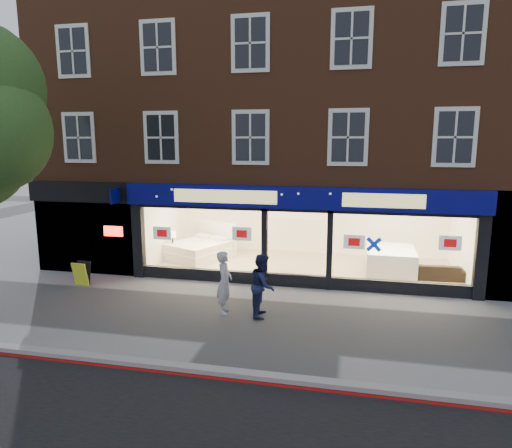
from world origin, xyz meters
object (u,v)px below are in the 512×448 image
(mattress_stack, at_px, (390,260))
(a_board, at_px, (82,274))
(sofa, at_px, (438,271))
(display_bed, at_px, (200,249))
(pedestrian_blue, at_px, (263,285))
(pedestrian_grey, at_px, (225,282))

(mattress_stack, bearing_deg, a_board, -160.74)
(sofa, relative_size, a_board, 2.22)
(sofa, distance_m, a_board, 11.86)
(mattress_stack, xyz_separation_m, a_board, (-10.00, -3.49, -0.11))
(display_bed, relative_size, a_board, 3.61)
(display_bed, bearing_deg, sofa, 18.64)
(mattress_stack, xyz_separation_m, pedestrian_blue, (-3.67, -4.80, 0.35))
(mattress_stack, distance_m, pedestrian_grey, 6.75)
(pedestrian_grey, bearing_deg, a_board, 70.27)
(mattress_stack, bearing_deg, pedestrian_grey, -134.86)
(display_bed, distance_m, a_board, 4.74)
(sofa, distance_m, pedestrian_blue, 6.70)
(display_bed, distance_m, pedestrian_grey, 5.71)
(mattress_stack, relative_size, sofa, 1.19)
(pedestrian_grey, height_order, pedestrian_blue, pedestrian_grey)
(mattress_stack, height_order, pedestrian_blue, pedestrian_blue)
(display_bed, distance_m, pedestrian_blue, 6.28)
(display_bed, relative_size, pedestrian_blue, 1.68)
(pedestrian_blue, bearing_deg, mattress_stack, -40.45)
(a_board, height_order, pedestrian_blue, pedestrian_blue)
(mattress_stack, height_order, pedestrian_grey, pedestrian_grey)
(a_board, distance_m, pedestrian_blue, 6.48)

